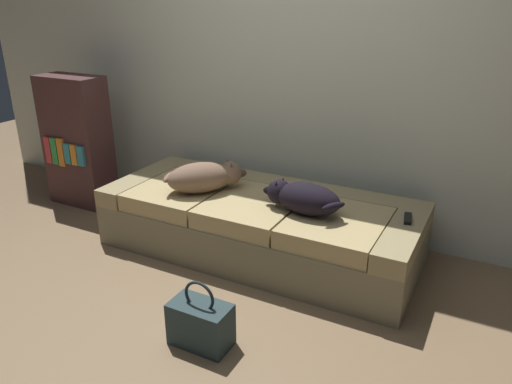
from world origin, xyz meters
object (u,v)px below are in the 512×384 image
Objects in this scene: handbag at (201,323)px; tv_remote at (408,218)px; dog_tan at (205,177)px; bookshelf at (77,142)px; couch at (259,224)px; dog_dark at (303,197)px.

tv_remote is at bearing 54.91° from handbag.
handbag is at bearing -135.65° from tv_remote.
bookshelf is (-1.40, 0.17, 0.02)m from dog_tan.
bookshelf is (-1.78, 0.09, 0.34)m from couch.
dog_dark is 0.65m from tv_remote.
dog_tan is 1.19m from handbag.
bookshelf is at bearing 174.94° from dog_dark.
dog_dark reaches higher than tv_remote.
bookshelf is (-1.98, 1.13, 0.42)m from handbag.
dog_tan is (-0.38, -0.09, 0.32)m from couch.
couch is 0.49m from dog_dark.
dog_tan is 0.91× the size of dog_dark.
handbag is at bearing -58.77° from dog_tan.
tv_remote reaches higher than couch.
couch is at bearing 100.58° from handbag.
bookshelf is at bearing 169.37° from tv_remote.
bookshelf is (-2.76, 0.00, 0.12)m from tv_remote.
tv_remote reaches higher than handbag.
dog_tan is at bearing 178.58° from dog_dark.
dog_dark reaches higher than handbag.
couch is 1.98× the size of bookshelf.
bookshelf is (-2.14, 0.19, 0.03)m from dog_dark.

